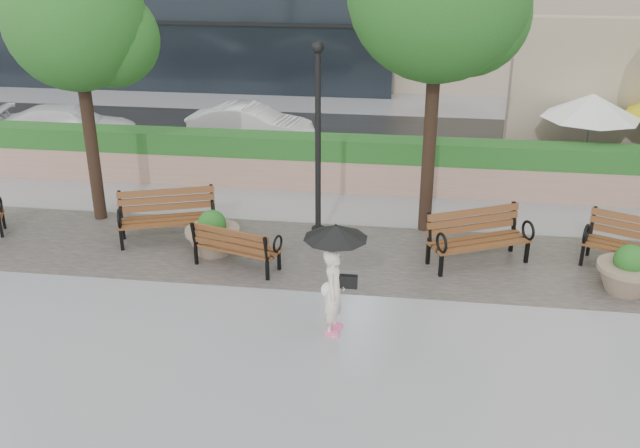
# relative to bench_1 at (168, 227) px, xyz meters

# --- Properties ---
(ground) EXTENTS (100.00, 100.00, 0.00)m
(ground) POSITION_rel_bench_1_xyz_m (3.12, -3.23, -0.32)
(ground) COLOR gray
(ground) RESTS_ON ground
(cobble_strip) EXTENTS (28.00, 3.20, 0.01)m
(cobble_strip) POSITION_rel_bench_1_xyz_m (3.12, -0.23, -0.32)
(cobble_strip) COLOR #383330
(cobble_strip) RESTS_ON ground
(hedge_wall) EXTENTS (24.00, 0.80, 1.35)m
(hedge_wall) POSITION_rel_bench_1_xyz_m (3.12, 3.77, 0.34)
(hedge_wall) COLOR tan
(hedge_wall) RESTS_ON ground
(asphalt_street) EXTENTS (40.00, 7.00, 0.00)m
(asphalt_street) POSITION_rel_bench_1_xyz_m (3.12, 7.77, -0.32)
(asphalt_street) COLOR black
(asphalt_street) RESTS_ON ground
(bench_1) EXTENTS (2.16, 1.42, 1.09)m
(bench_1) POSITION_rel_bench_1_xyz_m (0.00, 0.00, 0.00)
(bench_1) COLOR brown
(bench_1) RESTS_ON ground
(bench_2) EXTENTS (1.81, 1.14, 0.91)m
(bench_2) POSITION_rel_bench_1_xyz_m (1.75, -1.04, -0.05)
(bench_2) COLOR brown
(bench_2) RESTS_ON ground
(bench_3) EXTENTS (2.14, 1.59, 1.08)m
(bench_3) POSITION_rel_bench_1_xyz_m (6.46, -0.21, -0.00)
(bench_3) COLOR brown
(bench_3) RESTS_ON ground
(bench_4) EXTENTS (2.10, 1.52, 1.05)m
(bench_4) POSITION_rel_bench_1_xyz_m (9.48, -0.16, -0.01)
(bench_4) COLOR brown
(bench_4) RESTS_ON ground
(planter_left) EXTENTS (1.12, 1.12, 0.94)m
(planter_left) POSITION_rel_bench_1_xyz_m (1.10, -0.44, 0.04)
(planter_left) COLOR #7F6B56
(planter_left) RESTS_ON ground
(planter_right) EXTENTS (1.12, 1.12, 0.94)m
(planter_right) POSITION_rel_bench_1_xyz_m (9.11, -1.02, 0.04)
(planter_right) COLOR #7F6B56
(planter_right) RESTS_ON ground
(lamppost) EXTENTS (0.28, 0.28, 4.20)m
(lamppost) POSITION_rel_bench_1_xyz_m (3.15, 0.48, 1.53)
(lamppost) COLOR black
(lamppost) RESTS_ON ground
(tree_0) EXTENTS (3.10, 2.94, 5.91)m
(tree_0) POSITION_rel_bench_1_xyz_m (-1.84, 1.09, 3.99)
(tree_0) COLOR black
(tree_0) RESTS_ON ground
(patio_umb_white) EXTENTS (2.50, 2.50, 2.30)m
(patio_umb_white) POSITION_rel_bench_1_xyz_m (9.50, 5.17, 1.67)
(patio_umb_white) COLOR black
(patio_umb_white) RESTS_ON ground
(car_left) EXTENTS (4.40, 2.34, 1.21)m
(car_left) POSITION_rel_bench_1_xyz_m (-5.26, 6.36, 0.28)
(car_left) COLOR silver
(car_left) RESTS_ON ground
(car_right) EXTENTS (3.86, 1.64, 1.24)m
(car_right) POSITION_rel_bench_1_xyz_m (0.16, 7.15, 0.30)
(car_right) COLOR silver
(car_right) RESTS_ON ground
(pedestrian) EXTENTS (1.04, 1.04, 1.92)m
(pedestrian) POSITION_rel_bench_1_xyz_m (3.93, -3.12, 0.84)
(pedestrian) COLOR #F0E2C9
(pedestrian) RESTS_ON ground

